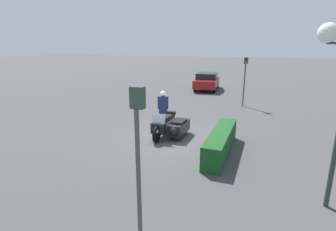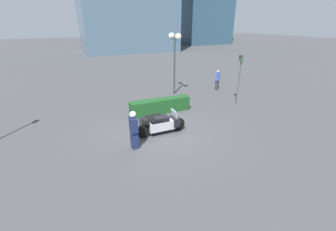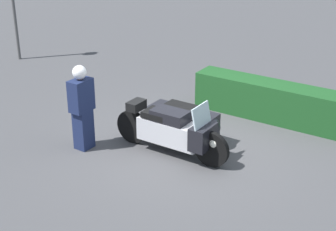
{
  "view_description": "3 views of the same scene",
  "coord_description": "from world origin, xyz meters",
  "px_view_note": "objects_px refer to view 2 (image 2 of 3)",
  "views": [
    {
      "loc": [
        10.17,
        3.77,
        3.94
      ],
      "look_at": [
        0.3,
        -0.04,
        1.07
      ],
      "focal_mm": 28.0,
      "sensor_mm": 36.0,
      "label": 1
    },
    {
      "loc": [
        -3.91,
        -9.5,
        5.14
      ],
      "look_at": [
        -0.08,
        -1.02,
        1.24
      ],
      "focal_mm": 24.0,
      "sensor_mm": 36.0,
      "label": 2
    },
    {
      "loc": [
        4.75,
        -7.86,
        4.73
      ],
      "look_at": [
        0.07,
        -0.73,
        1.0
      ],
      "focal_mm": 55.0,
      "sensor_mm": 36.0,
      "label": 3
    }
  ],
  "objects_px": {
    "officer_rider": "(134,129)",
    "pedestrian_bystander": "(217,80)",
    "hedge_bush_curbside": "(160,106)",
    "traffic_light_near": "(240,72)",
    "police_motorcycle": "(160,123)",
    "twin_lamp_post": "(175,45)"
  },
  "relations": [
    {
      "from": "officer_rider",
      "to": "traffic_light_near",
      "type": "height_order",
      "value": "traffic_light_near"
    },
    {
      "from": "twin_lamp_post",
      "to": "traffic_light_near",
      "type": "bearing_deg",
      "value": -53.67
    },
    {
      "from": "police_motorcycle",
      "to": "traffic_light_near",
      "type": "height_order",
      "value": "traffic_light_near"
    },
    {
      "from": "twin_lamp_post",
      "to": "pedestrian_bystander",
      "type": "xyz_separation_m",
      "value": [
        3.64,
        -0.42,
        -2.84
      ]
    },
    {
      "from": "officer_rider",
      "to": "traffic_light_near",
      "type": "relative_size",
      "value": 0.53
    },
    {
      "from": "traffic_light_near",
      "to": "pedestrian_bystander",
      "type": "distance_m",
      "value": 3.73
    },
    {
      "from": "twin_lamp_post",
      "to": "pedestrian_bystander",
      "type": "relative_size",
      "value": 2.76
    },
    {
      "from": "police_motorcycle",
      "to": "traffic_light_near",
      "type": "xyz_separation_m",
      "value": [
        6.22,
        1.65,
        1.66
      ]
    },
    {
      "from": "hedge_bush_curbside",
      "to": "traffic_light_near",
      "type": "bearing_deg",
      "value": -7.53
    },
    {
      "from": "police_motorcycle",
      "to": "officer_rider",
      "type": "height_order",
      "value": "officer_rider"
    },
    {
      "from": "traffic_light_near",
      "to": "twin_lamp_post",
      "type": "bearing_deg",
      "value": -51.22
    },
    {
      "from": "hedge_bush_curbside",
      "to": "twin_lamp_post",
      "type": "relative_size",
      "value": 0.84
    },
    {
      "from": "officer_rider",
      "to": "pedestrian_bystander",
      "type": "relative_size",
      "value": 1.08
    },
    {
      "from": "police_motorcycle",
      "to": "twin_lamp_post",
      "type": "relative_size",
      "value": 0.57
    },
    {
      "from": "hedge_bush_curbside",
      "to": "twin_lamp_post",
      "type": "xyz_separation_m",
      "value": [
        2.44,
        3.1,
        3.21
      ]
    },
    {
      "from": "police_motorcycle",
      "to": "officer_rider",
      "type": "relative_size",
      "value": 1.46
    },
    {
      "from": "pedestrian_bystander",
      "to": "traffic_light_near",
      "type": "bearing_deg",
      "value": -59.87
    },
    {
      "from": "hedge_bush_curbside",
      "to": "pedestrian_bystander",
      "type": "bearing_deg",
      "value": 23.8
    },
    {
      "from": "police_motorcycle",
      "to": "pedestrian_bystander",
      "type": "distance_m",
      "value": 8.69
    },
    {
      "from": "officer_rider",
      "to": "hedge_bush_curbside",
      "type": "distance_m",
      "value": 4.3
    },
    {
      "from": "hedge_bush_curbside",
      "to": "traffic_light_near",
      "type": "height_order",
      "value": "traffic_light_near"
    },
    {
      "from": "hedge_bush_curbside",
      "to": "police_motorcycle",
      "type": "bearing_deg",
      "value": -113.07
    }
  ]
}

